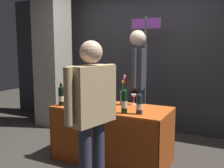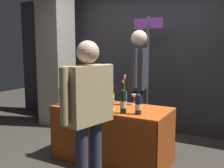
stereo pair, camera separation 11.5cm
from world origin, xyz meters
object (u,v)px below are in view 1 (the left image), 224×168
object	(u,v)px
concrete_pillar	(52,40)
wine_glass_near_vendor	(112,103)
booth_signpost	(145,64)
tasting_table	(112,123)
featured_wine_bottle	(87,94)
flower_vase	(123,96)
display_bottle_0	(139,103)
wine_glass_mid	(134,97)
taster_foreground_right	(92,106)
vendor_presenter	(137,77)

from	to	relation	value
concrete_pillar	wine_glass_near_vendor	bearing A→B (deg)	-31.17
concrete_pillar	booth_signpost	distance (m)	1.87
tasting_table	featured_wine_bottle	xyz separation A→B (m)	(-0.37, -0.03, 0.37)
flower_vase	booth_signpost	distance (m)	1.08
display_bottle_0	booth_signpost	size ratio (longest dim) A/B	0.15
wine_glass_mid	booth_signpost	bearing A→B (deg)	100.72
featured_wine_bottle	wine_glass_near_vendor	distance (m)	0.46
concrete_pillar	booth_signpost	size ratio (longest dim) A/B	1.64
display_bottle_0	flower_vase	world-z (taller)	flower_vase
featured_wine_bottle	display_bottle_0	bearing A→B (deg)	-11.45
concrete_pillar	booth_signpost	world-z (taller)	concrete_pillar
wine_glass_near_vendor	flower_vase	distance (m)	0.31
featured_wine_bottle	concrete_pillar	bearing A→B (deg)	144.25
booth_signpost	display_bottle_0	bearing A→B (deg)	-72.77
tasting_table	wine_glass_near_vendor	distance (m)	0.35
taster_foreground_right	concrete_pillar	bearing A→B (deg)	59.74
wine_glass_near_vendor	vendor_presenter	bearing A→B (deg)	90.12
vendor_presenter	booth_signpost	distance (m)	0.51
flower_vase	wine_glass_near_vendor	bearing A→B (deg)	-91.63
wine_glass_mid	taster_foreground_right	world-z (taller)	taster_foreground_right
wine_glass_mid	vendor_presenter	distance (m)	0.51
wine_glass_near_vendor	taster_foreground_right	bearing A→B (deg)	-78.42
display_bottle_0	flower_vase	size ratio (longest dim) A/B	0.75
display_bottle_0	booth_signpost	world-z (taller)	booth_signpost
tasting_table	flower_vase	bearing A→B (deg)	63.58
vendor_presenter	flower_vase	bearing A→B (deg)	-7.51
tasting_table	vendor_presenter	size ratio (longest dim) A/B	0.85
tasting_table	taster_foreground_right	world-z (taller)	taster_foreground_right
vendor_presenter	booth_signpost	world-z (taller)	booth_signpost
featured_wine_bottle	wine_glass_near_vendor	bearing A→B (deg)	-13.37
tasting_table	wine_glass_mid	world-z (taller)	wine_glass_mid
tasting_table	display_bottle_0	xyz separation A→B (m)	(0.45, -0.20, 0.36)
featured_wine_bottle	display_bottle_0	world-z (taller)	featured_wine_bottle
wine_glass_near_vendor	booth_signpost	size ratio (longest dim) A/B	0.06
tasting_table	wine_glass_mid	distance (m)	0.46
taster_foreground_right	booth_signpost	size ratio (longest dim) A/B	0.78
taster_foreground_right	wine_glass_mid	bearing A→B (deg)	13.92
wine_glass_near_vendor	flower_vase	xyz separation A→B (m)	(0.01, 0.31, 0.04)
featured_wine_bottle	taster_foreground_right	xyz separation A→B (m)	(0.60, -0.85, 0.06)
flower_vase	booth_signpost	world-z (taller)	booth_signpost
flower_vase	wine_glass_mid	bearing A→B (deg)	34.52
display_bottle_0	vendor_presenter	distance (m)	0.99
display_bottle_0	taster_foreground_right	distance (m)	0.72
wine_glass_mid	booth_signpost	xyz separation A→B (m)	(-0.17, 0.92, 0.39)
wine_glass_mid	taster_foreground_right	size ratio (longest dim) A/B	0.09
tasting_table	wine_glass_near_vendor	world-z (taller)	wine_glass_near_vendor
featured_wine_bottle	vendor_presenter	world-z (taller)	vendor_presenter
display_bottle_0	concrete_pillar	bearing A→B (deg)	152.06
concrete_pillar	flower_vase	size ratio (longest dim) A/B	8.08
concrete_pillar	display_bottle_0	xyz separation A→B (m)	(2.24, -1.19, -0.79)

